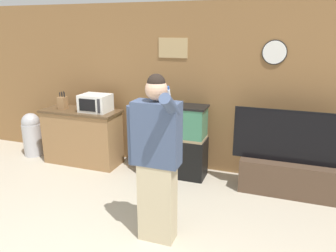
# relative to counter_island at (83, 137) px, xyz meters

# --- Properties ---
(wall_back_paneled) EXTENTS (10.00, 0.08, 2.60)m
(wall_back_paneled) POSITION_rel_counter_island_xyz_m (1.66, 0.46, 0.84)
(wall_back_paneled) COLOR olive
(wall_back_paneled) RESTS_ON ground_plane
(counter_island) EXTENTS (1.31, 0.54, 0.92)m
(counter_island) POSITION_rel_counter_island_xyz_m (0.00, 0.00, 0.00)
(counter_island) COLOR olive
(counter_island) RESTS_ON ground_plane
(microwave) EXTENTS (0.47, 0.37, 0.28)m
(microwave) POSITION_rel_counter_island_xyz_m (0.28, 0.02, 0.60)
(microwave) COLOR white
(microwave) RESTS_ON counter_island
(knife_block) EXTENTS (0.13, 0.12, 0.29)m
(knife_block) POSITION_rel_counter_island_xyz_m (-0.32, -0.03, 0.56)
(knife_block) COLOR olive
(knife_block) RESTS_ON counter_island
(aquarium_on_stand) EXTENTS (1.07, 0.39, 1.12)m
(aquarium_on_stand) POSITION_rel_counter_island_xyz_m (1.57, 0.07, 0.10)
(aquarium_on_stand) COLOR black
(aquarium_on_stand) RESTS_ON ground_plane
(tv_on_stand) EXTENTS (1.59, 0.40, 1.18)m
(tv_on_stand) POSITION_rel_counter_island_xyz_m (3.30, 0.00, -0.11)
(tv_on_stand) COLOR #4C3828
(tv_on_stand) RESTS_ON ground_plane
(person_standing) EXTENTS (0.57, 0.43, 1.80)m
(person_standing) POSITION_rel_counter_island_xyz_m (1.96, -1.55, 0.48)
(person_standing) COLOR #BCAD89
(person_standing) RESTS_ON ground_plane
(trash_bin) EXTENTS (0.33, 0.33, 0.78)m
(trash_bin) POSITION_rel_counter_island_xyz_m (-1.06, -0.01, -0.07)
(trash_bin) COLOR #B7B7BC
(trash_bin) RESTS_ON ground_plane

